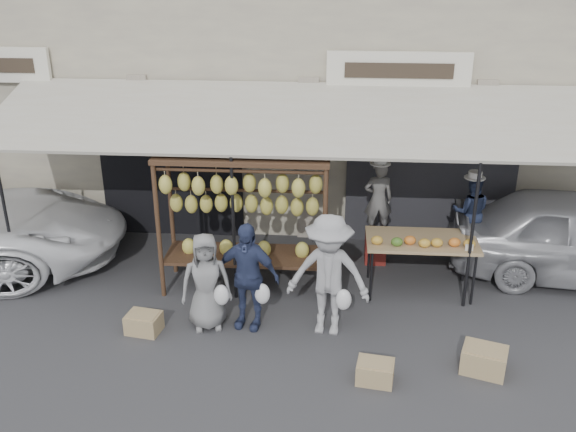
% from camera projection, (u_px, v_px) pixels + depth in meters
% --- Properties ---
extents(ground_plane, '(90.00, 90.00, 0.00)m').
position_uv_depth(ground_plane, '(295.00, 342.00, 8.91)').
color(ground_plane, '#2D2D30').
extents(shophouse, '(24.00, 6.15, 7.30)m').
position_uv_depth(shophouse, '(316.00, 18.00, 13.42)').
color(shophouse, '#B8AF91').
rests_on(shophouse, ground_plane).
extents(awning, '(10.00, 2.35, 2.92)m').
position_uv_depth(awning, '(306.00, 119.00, 9.98)').
color(awning, '#BCB9AD').
rests_on(awning, ground_plane).
extents(banana_rack, '(2.60, 0.90, 2.24)m').
position_uv_depth(banana_rack, '(243.00, 196.00, 9.70)').
color(banana_rack, '#332113').
rests_on(banana_rack, ground_plane).
extents(produce_table, '(1.70, 0.90, 1.04)m').
position_uv_depth(produce_table, '(422.00, 242.00, 9.83)').
color(produce_table, tan).
rests_on(produce_table, ground_plane).
extents(vendor_left, '(0.51, 0.35, 1.32)m').
position_uv_depth(vendor_left, '(378.00, 199.00, 10.70)').
color(vendor_left, slate).
rests_on(vendor_left, stool_left).
extents(vendor_right, '(0.66, 0.54, 1.25)m').
position_uv_depth(vendor_right, '(471.00, 212.00, 10.54)').
color(vendor_right, '#1C253E').
rests_on(vendor_right, stool_right).
extents(customer_left, '(0.80, 0.62, 1.45)m').
position_uv_depth(customer_left, '(206.00, 282.00, 9.00)').
color(customer_left, slate).
rests_on(customer_left, ground_plane).
extents(customer_mid, '(1.00, 0.58, 1.61)m').
position_uv_depth(customer_mid, '(247.00, 276.00, 9.00)').
color(customer_mid, navy).
rests_on(customer_mid, ground_plane).
extents(customer_right, '(1.23, 0.81, 1.79)m').
position_uv_depth(customer_right, '(328.00, 275.00, 8.81)').
color(customer_right, '#989799').
rests_on(customer_right, ground_plane).
extents(stool_left, '(0.42, 0.42, 0.50)m').
position_uv_depth(stool_left, '(375.00, 248.00, 11.06)').
color(stool_left, maroon).
rests_on(stool_left, ground_plane).
extents(stool_right, '(0.37, 0.37, 0.40)m').
position_uv_depth(stool_right, '(465.00, 257.00, 10.87)').
color(stool_right, maroon).
rests_on(stool_right, ground_plane).
extents(crate_near_a, '(0.51, 0.41, 0.27)m').
position_uv_depth(crate_near_a, '(375.00, 372.00, 8.07)').
color(crate_near_a, tan).
rests_on(crate_near_a, ground_plane).
extents(crate_near_b, '(0.66, 0.57, 0.33)m').
position_uv_depth(crate_near_b, '(484.00, 360.00, 8.25)').
color(crate_near_b, tan).
rests_on(crate_near_b, ground_plane).
extents(crate_far, '(0.52, 0.43, 0.28)m').
position_uv_depth(crate_far, '(144.00, 323.00, 9.09)').
color(crate_far, tan).
rests_on(crate_far, ground_plane).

